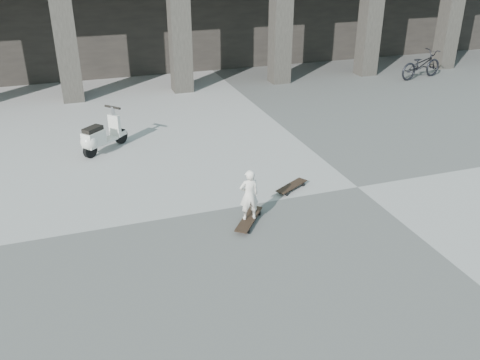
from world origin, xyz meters
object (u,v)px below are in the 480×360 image
object	(u,v)px
child	(249,195)
scooter	(98,138)
bicycle	(421,65)
longboard	(249,219)
skateboard_spare	(292,186)

from	to	relation	value
child	scooter	world-z (taller)	child
scooter	bicycle	xyz separation A→B (m)	(11.93, 3.66, 0.10)
longboard	scooter	distance (m)	4.89
longboard	bicycle	distance (m)	12.50
bicycle	skateboard_spare	bearing A→B (deg)	117.84
longboard	scooter	world-z (taller)	scooter
skateboard_spare	child	distance (m)	1.72
child	bicycle	xyz separation A→B (m)	(9.63, 7.96, -0.08)
child	bicycle	world-z (taller)	child
skateboard_spare	scooter	distance (m)	4.90
longboard	child	distance (m)	0.50
longboard	skateboard_spare	size ratio (longest dim) A/B	1.13
skateboard_spare	child	world-z (taller)	child
longboard	bicycle	size ratio (longest dim) A/B	0.48
skateboard_spare	scooter	xyz separation A→B (m)	(-3.61, 3.30, 0.33)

